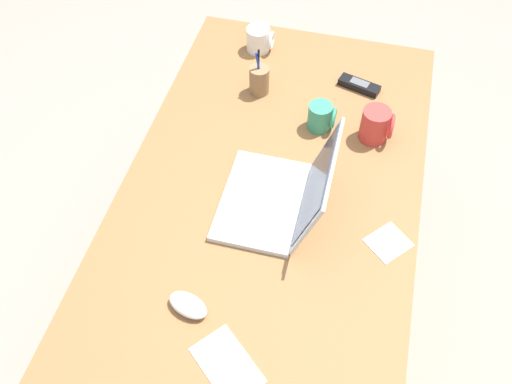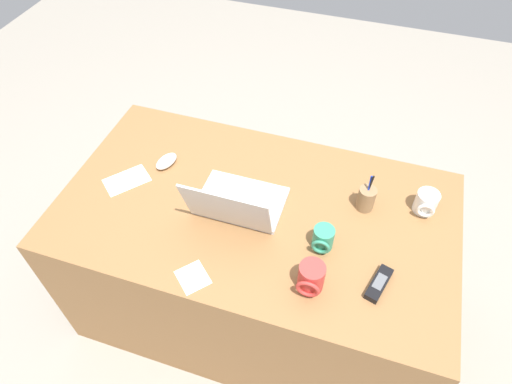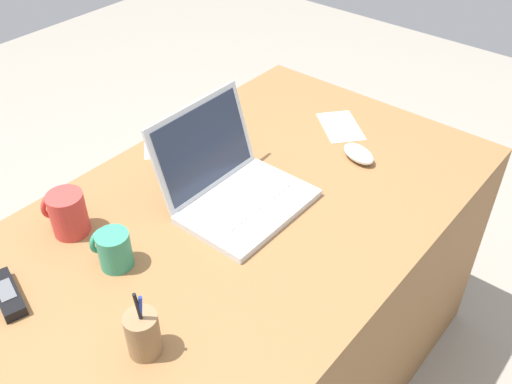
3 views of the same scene
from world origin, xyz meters
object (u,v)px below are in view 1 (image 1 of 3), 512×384
Objects in this scene: laptop at (279,196)px; coffee_mug_white at (376,125)px; cordless_phone at (359,85)px; coffee_mug_tall at (259,39)px; pen_holder at (259,80)px; computer_mouse at (188,305)px; coffee_mug_spare at (321,117)px.

coffee_mug_white is (-0.33, 0.22, 0.01)m from laptop.
laptop reaches higher than cordless_phone.
coffee_mug_white is 0.23m from cordless_phone.
coffee_mug_tall is 0.57× the size of pen_holder.
cordless_phone is at bearing 72.64° from coffee_mug_tall.
computer_mouse is at bearing -28.39° from coffee_mug_white.
laptop is at bearing 174.90° from computer_mouse.
coffee_mug_spare is (0.33, 0.28, 0.00)m from coffee_mug_tall.
computer_mouse is 0.97× the size of coffee_mug_white.
pen_holder is at bearing -116.82° from coffee_mug_spare.
computer_mouse is at bearing -22.31° from laptop.
coffee_mug_spare is at bearing 40.40° from coffee_mug_tall.
coffee_mug_white is 1.22× the size of coffee_mug_spare.
cordless_phone is (0.12, 0.37, -0.03)m from coffee_mug_tall.
laptop is at bearing -9.61° from coffee_mug_spare.
coffee_mug_white is at bearing 145.71° from laptop.
coffee_mug_tall is 0.43m from coffee_mug_spare.
cordless_phone is (-0.21, 0.09, -0.03)m from coffee_mug_spare.
computer_mouse is 1.19× the size of coffee_mug_spare.
laptop is 0.69m from coffee_mug_tall.
coffee_mug_tall is at bearing -139.60° from coffee_mug_spare.
cordless_phone is 0.87× the size of pen_holder.
pen_holder is (-0.45, -0.17, 0.00)m from laptop.
laptop is 2.22× the size of cordless_phone.
coffee_mug_white is at bearing 53.51° from coffee_mug_tall.
coffee_mug_tall is (-0.66, -0.22, -0.01)m from laptop.
coffee_mug_white is at bearing 88.79° from coffee_mug_spare.
coffee_mug_white is 0.75× the size of cordless_phone.
pen_holder reaches higher than coffee_mug_spare.
coffee_mug_white is (-0.69, 0.37, 0.04)m from computer_mouse.
computer_mouse is 0.72m from coffee_mug_spare.
pen_holder is at bearing -106.60° from coffee_mug_white.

